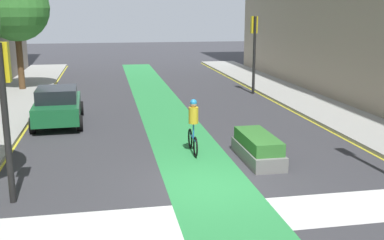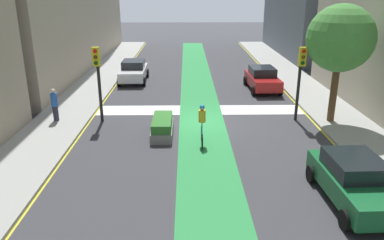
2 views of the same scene
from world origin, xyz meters
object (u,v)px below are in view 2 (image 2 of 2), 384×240
Objects in this scene: traffic_signal_near_right at (98,70)px; car_red_left_near at (262,78)px; cyclist_in_lane at (202,124)px; street_tree_near at (340,39)px; median_planter at (162,127)px; car_green_left_far at (355,180)px; traffic_signal_near_left at (301,70)px; car_white_right_near at (134,71)px; pedestrian_sidewalk_right_a at (55,104)px.

traffic_signal_near_right is 0.94× the size of car_red_left_near.
cyclist_in_lane is (-5.22, 3.02, -1.84)m from traffic_signal_near_right.
street_tree_near reaches higher than cyclist_in_lane.
street_tree_near reaches higher than median_planter.
car_green_left_far is 7.02m from cyclist_in_lane.
traffic_signal_near_right is 10.42m from traffic_signal_near_left.
car_white_right_near is 0.99× the size of car_green_left_far.
street_tree_near is (-11.59, 9.62, 3.60)m from car_white_right_near.
traffic_signal_near_left is at bearing -13.21° from street_tree_near.
car_white_right_near is 11.51m from median_planter.
car_white_right_near is at bearing -75.81° from median_planter.
traffic_signal_near_left is 8.42m from car_green_left_far.
cyclist_in_lane is 8.11m from pedestrian_sidewalk_right_a.
street_tree_near is 2.23× the size of median_planter.
traffic_signal_near_left is 6.88m from car_red_left_near.
car_green_left_far is at bearing 87.41° from traffic_signal_near_left.
street_tree_near is (-12.12, 0.33, 1.60)m from traffic_signal_near_right.
traffic_signal_near_right is 2.95m from pedestrian_sidewalk_right_a.
car_green_left_far is at bearing 90.94° from car_red_left_near.
pedestrian_sidewalk_right_a reaches higher than median_planter.
traffic_signal_near_left is at bearing -164.80° from median_planter.
cyclist_in_lane reaches higher than car_red_left_near.
cyclist_in_lane is at bearing 159.03° from pedestrian_sidewalk_right_a.
traffic_signal_near_right reaches higher than car_white_right_near.
traffic_signal_near_right is at bearing -1.55° from street_tree_near.
cyclist_in_lane is at bearing 148.23° from median_planter.
car_green_left_far is at bearing 133.49° from cyclist_in_lane.
cyclist_in_lane reaches higher than car_white_right_near.
traffic_signal_near_left is (-10.42, -0.07, -0.03)m from traffic_signal_near_right.
car_red_left_near is 0.72× the size of street_tree_near.
street_tree_near is (-2.06, -7.78, 3.60)m from car_green_left_far.
pedestrian_sidewalk_right_a reaches higher than car_red_left_near.
traffic_signal_near_right reaches higher than car_green_left_far.
car_white_right_near reaches higher than median_planter.
car_red_left_near is (-9.81, -6.63, -2.01)m from traffic_signal_near_right.
car_white_right_near and car_green_left_far have the same top height.
traffic_signal_near_right is 0.94× the size of car_green_left_far.
traffic_signal_near_right is at bearing -30.03° from cyclist_in_lane.
traffic_signal_near_right is 6.31m from cyclist_in_lane.
car_green_left_far is 8.82m from street_tree_near.
median_planter is at bearing 52.66° from car_red_left_near.
pedestrian_sidewalk_right_a is 0.65× the size of median_planter.
traffic_signal_near_right is 13.07m from car_green_left_far.
car_white_right_near is 13.18m from cyclist_in_lane.
car_green_left_far is at bearing 137.00° from median_planter.
car_red_left_near is at bearing -115.45° from cyclist_in_lane.
traffic_signal_near_right is 4.52m from median_planter.
car_red_left_near is (-9.29, 2.67, 0.00)m from car_white_right_near.
cyclist_in_lane is at bearing 110.89° from car_white_right_near.
street_tree_near is at bearing 140.30° from car_white_right_near.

